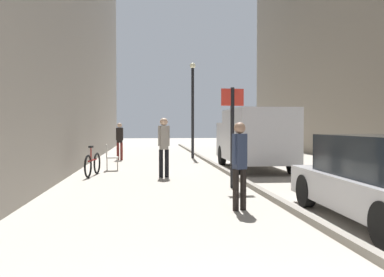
% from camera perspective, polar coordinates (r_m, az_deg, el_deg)
% --- Properties ---
extents(ground_plane, '(80.00, 80.00, 0.00)m').
position_cam_1_polar(ground_plane, '(14.09, -1.73, -4.79)').
color(ground_plane, '#A8A093').
extents(kerb_strip, '(0.16, 40.00, 0.12)m').
position_cam_1_polar(kerb_strip, '(14.29, 4.62, -4.46)').
color(kerb_strip, gray).
rests_on(kerb_strip, ground_plane).
extents(pedestrian_main_foreground, '(0.32, 0.25, 1.68)m').
position_cam_1_polar(pedestrian_main_foreground, '(7.77, 6.69, -2.95)').
color(pedestrian_main_foreground, black).
rests_on(pedestrian_main_foreground, ground_plane).
extents(pedestrian_mid_block, '(0.37, 0.25, 1.86)m').
position_cam_1_polar(pedestrian_mid_block, '(12.74, -3.96, -0.64)').
color(pedestrian_mid_block, black).
rests_on(pedestrian_mid_block, ground_plane).
extents(pedestrian_far_crossing, '(0.34, 0.24, 1.76)m').
position_cam_1_polar(pedestrian_far_crossing, '(19.50, -10.11, -0.01)').
color(pedestrian_far_crossing, maroon).
rests_on(pedestrian_far_crossing, ground_plane).
extents(delivery_van, '(2.06, 4.96, 2.21)m').
position_cam_1_polar(delivery_van, '(15.23, 8.70, 0.20)').
color(delivery_van, '#B7B7BC').
rests_on(delivery_van, ground_plane).
extents(street_sign_post, '(0.60, 0.10, 2.60)m').
position_cam_1_polar(street_sign_post, '(10.57, 5.68, 1.42)').
color(street_sign_post, black).
rests_on(street_sign_post, ground_plane).
extents(lamp_post, '(0.28, 0.28, 4.76)m').
position_cam_1_polar(lamp_post, '(20.37, 0.09, 4.89)').
color(lamp_post, black).
rests_on(lamp_post, ground_plane).
extents(bicycle_leaning, '(0.31, 1.76, 0.98)m').
position_cam_1_polar(bicycle_leaning, '(13.49, -13.75, -3.51)').
color(bicycle_leaning, black).
rests_on(bicycle_leaning, ground_plane).
extents(cafe_chair_near_window, '(0.48, 0.48, 0.94)m').
position_cam_1_polar(cafe_chair_near_window, '(14.99, -11.45, -2.34)').
color(cafe_chair_near_window, '#B7B2A8').
rests_on(cafe_chair_near_window, ground_plane).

